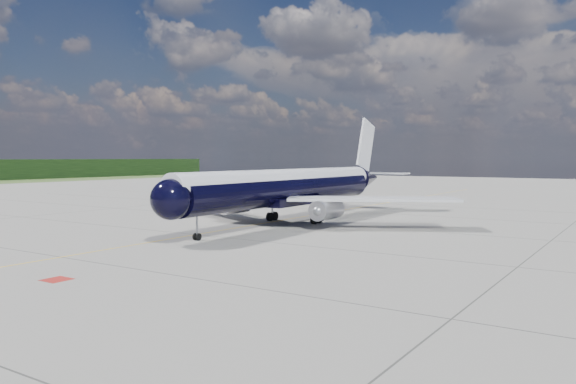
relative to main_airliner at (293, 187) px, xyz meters
name	(u,v)px	position (x,y,z in m)	size (l,w,h in m)	color
ground	(302,217)	(-2.30, 5.78, -4.17)	(320.00, 320.00, 0.00)	gray
taxiway_centerline	(281,220)	(-2.30, 0.78, -4.17)	(0.16, 160.00, 0.01)	#EDB40C
red_marking	(57,280)	(4.50, -34.22, -4.17)	(1.60, 1.60, 0.01)	maroon
main_airliner	(293,187)	(0.00, 0.00, 0.00)	(38.26, 46.51, 13.45)	black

